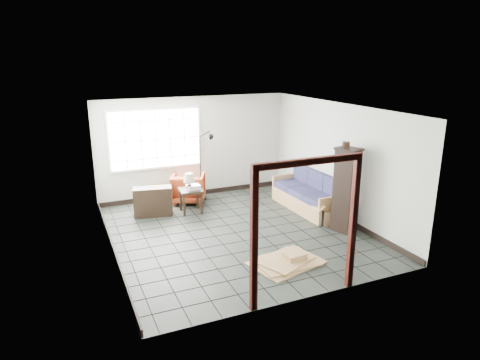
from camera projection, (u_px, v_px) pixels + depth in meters
name	position (u px, v px, depth m)	size (l,w,h in m)	color
ground	(235.00, 233.00, 8.99)	(5.50, 5.50, 0.00)	black
room_shell	(235.00, 154.00, 8.54)	(5.02, 5.52, 2.61)	#B2B6AF
window_panel	(155.00, 139.00, 10.54)	(2.32, 0.08, 1.52)	silver
doorway_trim	(307.00, 213.00, 6.22)	(1.80, 0.08, 2.20)	#3A110D
futon_sofa	(310.00, 196.00, 10.31)	(0.85, 2.08, 0.91)	#9B7C46
armchair	(188.00, 186.00, 10.77)	(0.79, 0.74, 0.82)	maroon
side_table	(191.00, 193.00, 10.04)	(0.55, 0.55, 0.57)	black
table_lamp	(189.00, 179.00, 9.84)	(0.29, 0.29, 0.41)	black
projector	(193.00, 187.00, 9.98)	(0.31, 0.24, 0.11)	silver
floor_lamp	(206.00, 163.00, 10.85)	(0.47, 0.34, 1.78)	black
console_shelf	(153.00, 202.00, 9.87)	(0.92, 0.50, 0.68)	black
tall_shelf	(346.00, 190.00, 8.84)	(0.51, 0.58, 1.79)	black
pot	(346.00, 145.00, 8.62)	(0.20, 0.20, 0.12)	black
open_box	(330.00, 215.00, 9.48)	(0.87, 0.50, 0.47)	#9E7C4C
cardboard_pile	(287.00, 261.00, 7.66)	(1.41, 1.15, 0.18)	#9E7C4C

